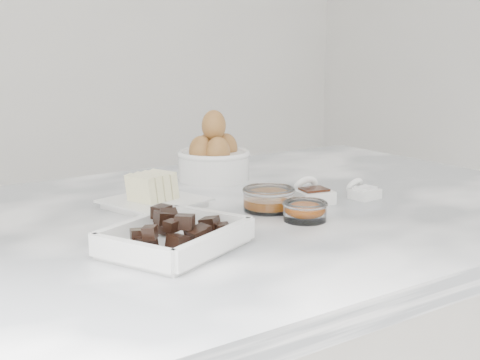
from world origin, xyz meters
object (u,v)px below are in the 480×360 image
Objects in this scene: sugar_ramekin at (222,167)px; zest_bowl at (305,210)px; egg_bowl at (214,157)px; butter_plate at (153,196)px; chocolate_dish at (175,234)px; salt_spoon at (362,191)px; vanilla_spoon at (312,193)px; honey_bowl at (269,198)px.

zest_bowl is (-0.06, -0.31, -0.01)m from sugar_ramekin.
egg_bowl is 2.07× the size of zest_bowl.
egg_bowl is at bearing 32.80° from butter_plate.
zest_bowl is (0.24, 0.01, -0.01)m from chocolate_dish.
sugar_ramekin is at bearing 27.69° from butter_plate.
salt_spoon is at bearing 17.20° from zest_bowl.
vanilla_spoon is 1.36× the size of salt_spoon.
butter_plate is (0.08, 0.22, -0.00)m from chocolate_dish.
vanilla_spoon is (0.04, -0.25, -0.03)m from egg_bowl.
butter_plate is 1.92× the size of sugar_ramekin.
egg_bowl is (0.29, 0.35, 0.02)m from chocolate_dish.
chocolate_dish is at bearing -170.75° from salt_spoon.
egg_bowl is (0.20, 0.13, 0.02)m from butter_plate.
egg_bowl reaches higher than butter_plate.
zest_bowl is (0.01, -0.08, -0.00)m from honey_bowl.
honey_bowl reaches higher than salt_spoon.
sugar_ramekin is at bearing -78.45° from egg_bowl.
egg_bowl reaches higher than chocolate_dish.
chocolate_dish is at bearing -157.48° from honey_bowl.
butter_plate reaches higher than sugar_ramekin.
vanilla_spoon is (0.32, 0.10, -0.01)m from chocolate_dish.
salt_spoon is (0.09, -0.03, -0.00)m from vanilla_spoon.
chocolate_dish is 3.73× the size of salt_spoon.
chocolate_dish reaches higher than zest_bowl.
butter_plate reaches higher than vanilla_spoon.
zest_bowl is 0.12m from vanilla_spoon.
butter_plate is at bearing 140.23° from honey_bowl.
egg_bowl is at bearing 77.17° from honey_bowl.
sugar_ramekin reaches higher than chocolate_dish.
zest_bowl is (-0.05, -0.34, -0.03)m from egg_bowl.
sugar_ramekin is 0.03m from egg_bowl.
vanilla_spoon is at bearing -82.29° from sugar_ramekin.
salt_spoon is at bearing -65.51° from egg_bowl.
honey_bowl is 0.08m from zest_bowl.
honey_bowl is at bearing -102.83° from egg_bowl.
chocolate_dish is 0.23m from butter_plate.
salt_spoon is at bearing 9.25° from chocolate_dish.
butter_plate is at bearing -152.31° from sugar_ramekin.
sugar_ramekin is 0.32m from zest_bowl.
sugar_ramekin is at bearing 97.71° from vanilla_spoon.
zest_bowl is at bearing -136.06° from vanilla_spoon.
sugar_ramekin reaches higher than honey_bowl.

